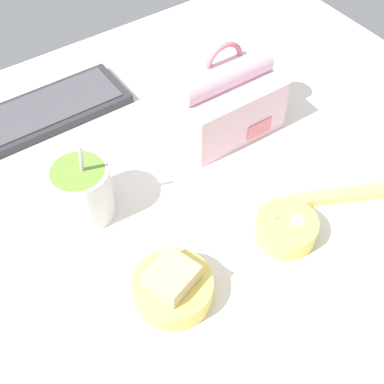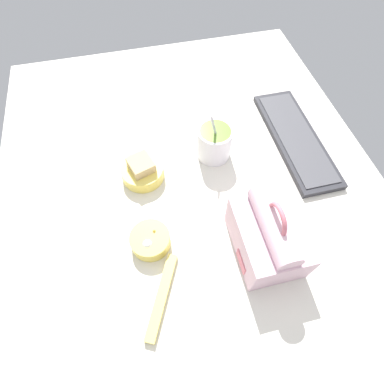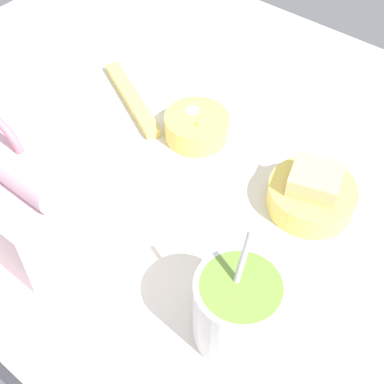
{
  "view_description": "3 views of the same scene",
  "coord_description": "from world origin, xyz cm",
  "px_view_note": "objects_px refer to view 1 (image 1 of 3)",
  "views": [
    {
      "loc": [
        -27.93,
        -47.98,
        74.21
      ],
      "look_at": [
        4.35,
        -1.2,
        7.0
      ],
      "focal_mm": 50.0,
      "sensor_mm": 36.0,
      "label": 1
    },
    {
      "loc": [
        44.76,
        -10.76,
        74.13
      ],
      "look_at": [
        4.35,
        -1.2,
        7.0
      ],
      "focal_mm": 28.0,
      "sensor_mm": 36.0,
      "label": 2
    },
    {
      "loc": [
        -24.86,
        34.76,
        60.22
      ],
      "look_at": [
        4.35,
        -1.2,
        7.0
      ],
      "focal_mm": 50.0,
      "sensor_mm": 36.0,
      "label": 3
    }
  ],
  "objects_px": {
    "bento_bowl_sandwich": "(172,287)",
    "chopstick_case": "(344,195)",
    "lunch_bag": "(222,99)",
    "bento_bowl_snacks": "(286,228)",
    "keyboard": "(27,119)",
    "soup_cup": "(82,191)"
  },
  "relations": [
    {
      "from": "lunch_bag",
      "to": "soup_cup",
      "type": "height_order",
      "value": "lunch_bag"
    },
    {
      "from": "lunch_bag",
      "to": "bento_bowl_snacks",
      "type": "xyz_separation_m",
      "value": [
        -0.07,
        -0.28,
        -0.05
      ]
    },
    {
      "from": "bento_bowl_sandwich",
      "to": "keyboard",
      "type": "bearing_deg",
      "value": 93.0
    },
    {
      "from": "lunch_bag",
      "to": "bento_bowl_snacks",
      "type": "bearing_deg",
      "value": -104.9
    },
    {
      "from": "keyboard",
      "to": "soup_cup",
      "type": "distance_m",
      "value": 0.27
    },
    {
      "from": "bento_bowl_sandwich",
      "to": "bento_bowl_snacks",
      "type": "bearing_deg",
      "value": -3.08
    },
    {
      "from": "soup_cup",
      "to": "keyboard",
      "type": "bearing_deg",
      "value": 88.63
    },
    {
      "from": "lunch_bag",
      "to": "chopstick_case",
      "type": "relative_size",
      "value": 1.04
    },
    {
      "from": "chopstick_case",
      "to": "keyboard",
      "type": "bearing_deg",
      "value": 127.2
    },
    {
      "from": "keyboard",
      "to": "bento_bowl_snacks",
      "type": "height_order",
      "value": "bento_bowl_snacks"
    },
    {
      "from": "lunch_bag",
      "to": "soup_cup",
      "type": "xyz_separation_m",
      "value": [
        -0.32,
        -0.04,
        -0.01
      ]
    },
    {
      "from": "soup_cup",
      "to": "chopstick_case",
      "type": "bearing_deg",
      "value": -30.94
    },
    {
      "from": "bento_bowl_sandwich",
      "to": "chopstick_case",
      "type": "distance_m",
      "value": 0.35
    },
    {
      "from": "keyboard",
      "to": "lunch_bag",
      "type": "xyz_separation_m",
      "value": [
        0.31,
        -0.22,
        0.06
      ]
    },
    {
      "from": "lunch_bag",
      "to": "bento_bowl_sandwich",
      "type": "xyz_separation_m",
      "value": [
        -0.29,
        -0.26,
        -0.04
      ]
    },
    {
      "from": "bento_bowl_snacks",
      "to": "lunch_bag",
      "type": "bearing_deg",
      "value": 75.1
    },
    {
      "from": "keyboard",
      "to": "lunch_bag",
      "type": "height_order",
      "value": "lunch_bag"
    },
    {
      "from": "soup_cup",
      "to": "bento_bowl_sandwich",
      "type": "height_order",
      "value": "soup_cup"
    },
    {
      "from": "keyboard",
      "to": "chopstick_case",
      "type": "distance_m",
      "value": 0.62
    },
    {
      "from": "soup_cup",
      "to": "bento_bowl_sandwich",
      "type": "bearing_deg",
      "value": -81.79
    },
    {
      "from": "bento_bowl_sandwich",
      "to": "chopstick_case",
      "type": "height_order",
      "value": "bento_bowl_sandwich"
    },
    {
      "from": "lunch_bag",
      "to": "bento_bowl_snacks",
      "type": "height_order",
      "value": "lunch_bag"
    }
  ]
}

